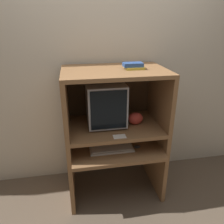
# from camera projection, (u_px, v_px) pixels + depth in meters

# --- Properties ---
(ground_plane) EXTENTS (12.00, 12.00, 0.00)m
(ground_plane) POSITION_uv_depth(u_px,v_px,m) (120.00, 208.00, 2.28)
(ground_plane) COLOR brown
(wall_back) EXTENTS (6.00, 0.06, 2.60)m
(wall_back) POSITION_uv_depth(u_px,v_px,m) (108.00, 70.00, 2.41)
(wall_back) COLOR beige
(wall_back) RESTS_ON ground_plane
(desk_base) EXTENTS (0.99, 0.71, 0.61)m
(desk_base) POSITION_uv_depth(u_px,v_px,m) (115.00, 161.00, 2.37)
(desk_base) COLOR brown
(desk_base) RESTS_ON ground_plane
(desk_monitor_shelf) EXTENTS (0.99, 0.65, 0.21)m
(desk_monitor_shelf) POSITION_uv_depth(u_px,v_px,m) (114.00, 129.00, 2.27)
(desk_monitor_shelf) COLOR brown
(desk_monitor_shelf) RESTS_ON desk_base
(hutch_upper) EXTENTS (0.99, 0.65, 0.57)m
(hutch_upper) POSITION_uv_depth(u_px,v_px,m) (114.00, 88.00, 2.13)
(hutch_upper) COLOR brown
(hutch_upper) RESTS_ON desk_monitor_shelf
(crt_monitor) EXTENTS (0.38, 0.44, 0.44)m
(crt_monitor) POSITION_uv_depth(u_px,v_px,m) (105.00, 103.00, 2.21)
(crt_monitor) COLOR #B2B2B7
(crt_monitor) RESTS_ON desk_monitor_shelf
(keyboard) EXTENTS (0.44, 0.16, 0.03)m
(keyboard) POSITION_uv_depth(u_px,v_px,m) (112.00, 149.00, 2.18)
(keyboard) COLOR beige
(keyboard) RESTS_ON desk_base
(mouse) EXTENTS (0.06, 0.04, 0.03)m
(mouse) POSITION_uv_depth(u_px,v_px,m) (137.00, 147.00, 2.22)
(mouse) COLOR #28282B
(mouse) RESTS_ON desk_base
(snack_bag) EXTENTS (0.15, 0.11, 0.12)m
(snack_bag) POSITION_uv_depth(u_px,v_px,m) (135.00, 118.00, 2.25)
(snack_bag) COLOR #BC382D
(snack_bag) RESTS_ON desk_monitor_shelf
(book_stack) EXTENTS (0.19, 0.14, 0.06)m
(book_stack) POSITION_uv_depth(u_px,v_px,m) (133.00, 66.00, 2.03)
(book_stack) COLOR gold
(book_stack) RESTS_ON hutch_upper
(paper_card) EXTENTS (0.12, 0.08, 0.00)m
(paper_card) POSITION_uv_depth(u_px,v_px,m) (119.00, 137.00, 2.02)
(paper_card) COLOR white
(paper_card) RESTS_ON desk_monitor_shelf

